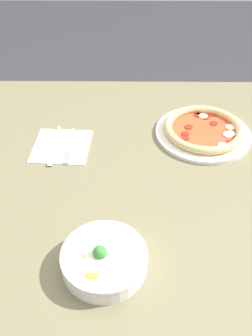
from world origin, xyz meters
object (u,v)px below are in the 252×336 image
object	(u,v)px
bowl	(104,259)
knife	(55,143)
pizza	(204,130)
fork	(70,145)

from	to	relation	value
bowl	knife	xyz separation A→B (m)	(0.18, -0.45, -0.02)
bowl	knife	size ratio (longest dim) A/B	0.97
pizza	knife	size ratio (longest dim) A/B	1.55
fork	knife	distance (m)	0.05
pizza	fork	distance (m)	0.43
bowl	fork	size ratio (longest dim) A/B	1.09
fork	bowl	bearing A→B (deg)	16.42
knife	bowl	bearing A→B (deg)	21.65
bowl	fork	xyz separation A→B (m)	(0.13, -0.44, -0.02)
pizza	knife	distance (m)	0.48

